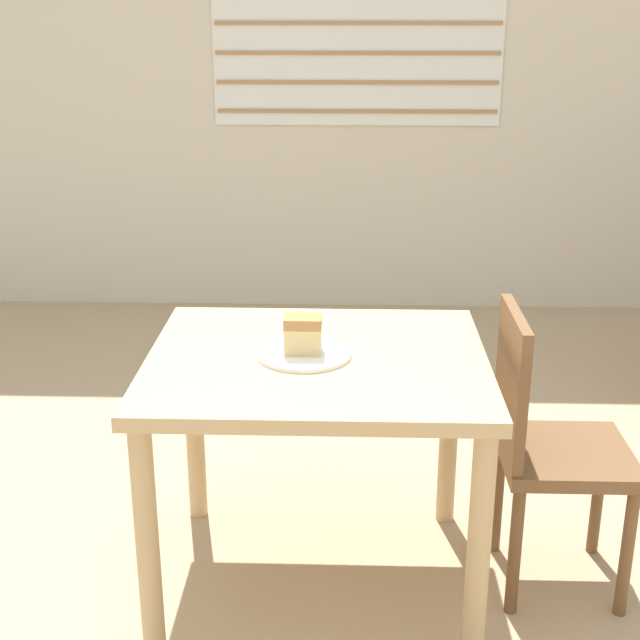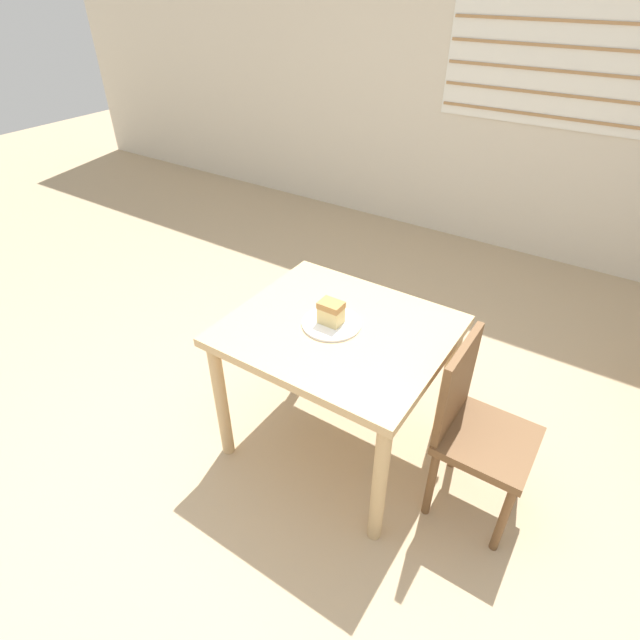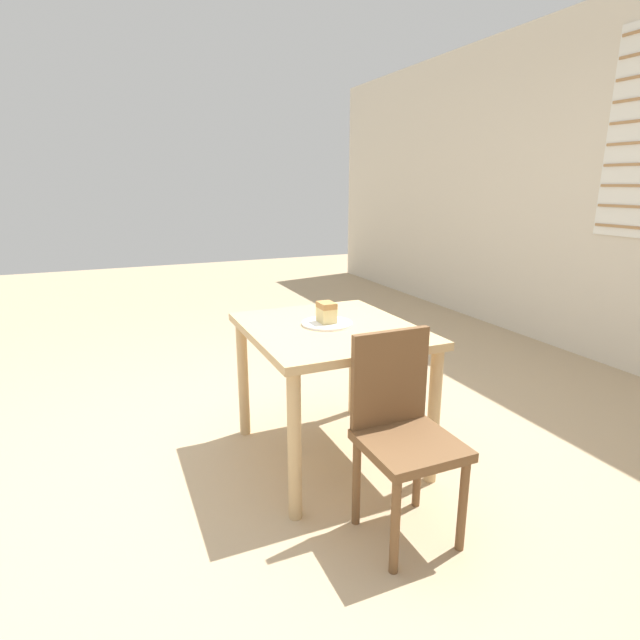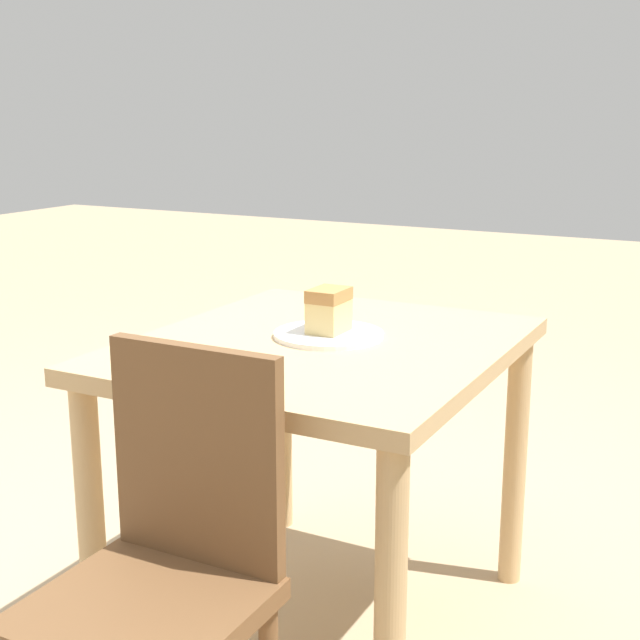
# 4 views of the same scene
# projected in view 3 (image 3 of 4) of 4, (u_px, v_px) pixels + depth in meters

# --- Properties ---
(ground_plane) EXTENTS (14.00, 14.00, 0.00)m
(ground_plane) POSITION_uv_depth(u_px,v_px,m) (262.00, 461.00, 2.65)
(ground_plane) COLOR tan
(dining_table_near) EXTENTS (0.94, 0.82, 0.73)m
(dining_table_near) POSITION_uv_depth(u_px,v_px,m) (330.00, 347.00, 2.55)
(dining_table_near) COLOR tan
(dining_table_near) RESTS_ON ground_plane
(chair_near_window) EXTENTS (0.37, 0.37, 0.85)m
(chair_near_window) POSITION_uv_depth(u_px,v_px,m) (402.00, 429.00, 2.02)
(chair_near_window) COLOR brown
(chair_near_window) RESTS_ON ground_plane
(plate) EXTENTS (0.26, 0.26, 0.01)m
(plate) POSITION_uv_depth(u_px,v_px,m) (327.00, 323.00, 2.55)
(plate) COLOR white
(plate) RESTS_ON dining_table_near
(cake_slice) EXTENTS (0.10, 0.08, 0.10)m
(cake_slice) POSITION_uv_depth(u_px,v_px,m) (326.00, 312.00, 2.53)
(cake_slice) COLOR #E0C67F
(cake_slice) RESTS_ON plate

